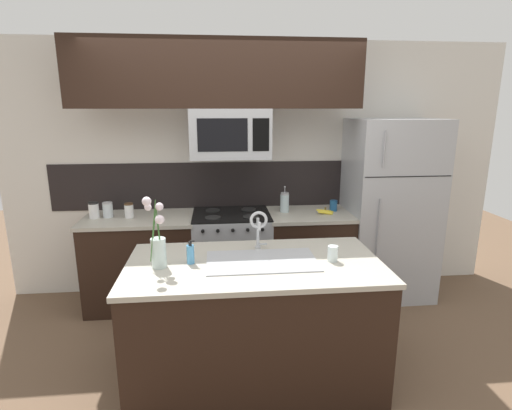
{
  "coord_description": "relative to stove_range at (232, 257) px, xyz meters",
  "views": [
    {
      "loc": [
        -0.14,
        -2.92,
        1.95
      ],
      "look_at": [
        0.18,
        0.27,
        1.16
      ],
      "focal_mm": 28.0,
      "sensor_mm": 36.0,
      "label": 1
    }
  ],
  "objects": [
    {
      "name": "flower_vase",
      "position": [
        -0.53,
        -1.28,
        0.61
      ],
      "size": [
        0.13,
        0.13,
        0.49
      ],
      "color": "silver",
      "rests_on": "island_counter"
    },
    {
      "name": "drinking_glass",
      "position": [
        0.65,
        -1.29,
        0.5
      ],
      "size": [
        0.07,
        0.07,
        0.11
      ],
      "color": "silver",
      "rests_on": "island_counter"
    },
    {
      "name": "coffee_tin",
      "position": [
        1.05,
        0.05,
        0.5
      ],
      "size": [
        0.08,
        0.08,
        0.11
      ],
      "primitive_type": "cylinder",
      "color": "#1E5184",
      "rests_on": "back_counter_right"
    },
    {
      "name": "ground_plane",
      "position": [
        -0.0,
        -0.9,
        -0.46
      ],
      "size": [
        10.0,
        10.0,
        0.0
      ],
      "primitive_type": "plane",
      "color": "brown"
    },
    {
      "name": "splash_band",
      "position": [
        -0.0,
        0.32,
        0.69
      ],
      "size": [
        3.64,
        0.01,
        0.48
      ],
      "primitive_type": "cube",
      "color": "black",
      "rests_on": "rear_partition"
    },
    {
      "name": "banana_bunch",
      "position": [
        0.93,
        -0.06,
        0.47
      ],
      "size": [
        0.19,
        0.12,
        0.08
      ],
      "color": "yellow",
      "rests_on": "back_counter_right"
    },
    {
      "name": "storage_jar_short",
      "position": [
        -0.98,
        -0.0,
        0.52
      ],
      "size": [
        0.09,
        0.09,
        0.14
      ],
      "color": "silver",
      "rests_on": "back_counter_left"
    },
    {
      "name": "french_press",
      "position": [
        0.54,
        0.06,
        0.55
      ],
      "size": [
        0.09,
        0.09,
        0.27
      ],
      "color": "silver",
      "rests_on": "back_counter_right"
    },
    {
      "name": "kitchen_sink",
      "position": [
        0.16,
        -1.25,
        0.38
      ],
      "size": [
        0.76,
        0.44,
        0.16
      ],
      "color": "#ADAFB5",
      "rests_on": "island_counter"
    },
    {
      "name": "storage_jar_medium",
      "position": [
        -1.19,
        0.04,
        0.52
      ],
      "size": [
        0.09,
        0.09,
        0.15
      ],
      "color": "silver",
      "rests_on": "back_counter_left"
    },
    {
      "name": "upper_cabinet_band",
      "position": [
        -0.11,
        -0.05,
        1.77
      ],
      "size": [
        2.61,
        0.34,
        0.6
      ],
      "primitive_type": "cube",
      "color": "black"
    },
    {
      "name": "storage_jar_tall",
      "position": [
        -1.31,
        0.01,
        0.53
      ],
      "size": [
        0.1,
        0.1,
        0.16
      ],
      "color": "silver",
      "rests_on": "back_counter_left"
    },
    {
      "name": "dish_soap_bottle",
      "position": [
        -0.33,
        -1.23,
        0.52
      ],
      "size": [
        0.06,
        0.05,
        0.16
      ],
      "color": "#4C93C6",
      "rests_on": "island_counter"
    },
    {
      "name": "island_counter",
      "position": [
        0.11,
        -1.25,
        -0.01
      ],
      "size": [
        1.76,
        0.91,
        0.91
      ],
      "color": "black",
      "rests_on": "ground"
    },
    {
      "name": "sink_faucet",
      "position": [
        0.16,
        -1.03,
        0.65
      ],
      "size": [
        0.14,
        0.14,
        0.31
      ],
      "color": "#B7BABF",
      "rests_on": "island_counter"
    },
    {
      "name": "refrigerator",
      "position": [
        1.63,
        0.02,
        0.46
      ],
      "size": [
        0.86,
        0.74,
        1.84
      ],
      "color": "#A8AAAF",
      "rests_on": "ground"
    },
    {
      "name": "stove_range",
      "position": [
        0.0,
        0.0,
        0.0
      ],
      "size": [
        0.76,
        0.64,
        0.93
      ],
      "color": "#A8AAAF",
      "rests_on": "ground"
    },
    {
      "name": "microwave",
      "position": [
        0.0,
        -0.02,
        1.24
      ],
      "size": [
        0.74,
        0.4,
        0.46
      ],
      "color": "#A8AAAF"
    },
    {
      "name": "rear_partition",
      "position": [
        0.3,
        0.38,
        0.84
      ],
      "size": [
        5.2,
        0.1,
        2.6
      ],
      "primitive_type": "cube",
      "color": "silver",
      "rests_on": "ground"
    },
    {
      "name": "back_counter_right",
      "position": [
        0.79,
        0.0,
        -0.01
      ],
      "size": [
        0.85,
        0.65,
        0.91
      ],
      "color": "black",
      "rests_on": "ground"
    },
    {
      "name": "back_counter_left",
      "position": [
        -0.9,
        0.0,
        -0.01
      ],
      "size": [
        1.06,
        0.65,
        0.91
      ],
      "color": "black",
      "rests_on": "ground"
    }
  ]
}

